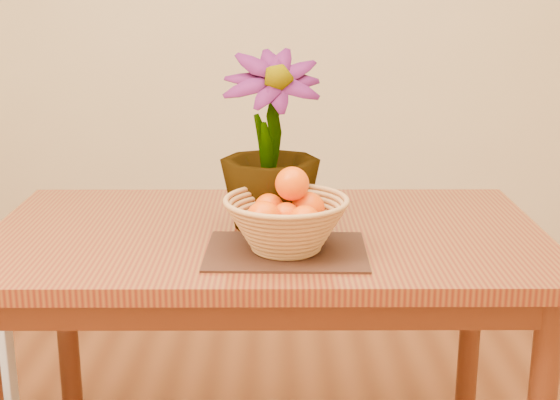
{
  "coord_description": "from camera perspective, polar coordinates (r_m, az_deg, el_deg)",
  "views": [
    {
      "loc": [
        0.03,
        -1.58,
        1.35
      ],
      "look_at": [
        0.03,
        0.16,
        0.87
      ],
      "focal_mm": 50.0,
      "sensor_mm": 36.0,
      "label": 1
    }
  ],
  "objects": [
    {
      "name": "table",
      "position": [
        2.0,
        -0.95,
        -4.57
      ],
      "size": [
        1.4,
        0.8,
        0.75
      ],
      "color": "brown",
      "rests_on": "floor"
    },
    {
      "name": "placemat",
      "position": [
        1.81,
        0.45,
        -3.77
      ],
      "size": [
        0.38,
        0.29,
        0.01
      ],
      "primitive_type": "cube",
      "rotation": [
        0.0,
        0.0,
        -0.02
      ],
      "color": "#331B12",
      "rests_on": "table"
    },
    {
      "name": "wicker_basket",
      "position": [
        1.79,
        0.46,
        -1.92
      ],
      "size": [
        0.29,
        0.29,
        0.12
      ],
      "color": "tan",
      "rests_on": "placemat"
    },
    {
      "name": "orange_pile",
      "position": [
        1.78,
        0.54,
        -0.61
      ],
      "size": [
        0.18,
        0.17,
        0.14
      ],
      "rotation": [
        0.0,
        0.0,
        0.05
      ],
      "color": "#FF6604",
      "rests_on": "wicker_basket"
    },
    {
      "name": "potted_plant",
      "position": [
        1.93,
        -0.73,
        4.26
      ],
      "size": [
        0.27,
        0.27,
        0.45
      ],
      "primitive_type": "imported",
      "rotation": [
        0.0,
        0.0,
        0.09
      ],
      "color": "#1A4012",
      "rests_on": "table"
    }
  ]
}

